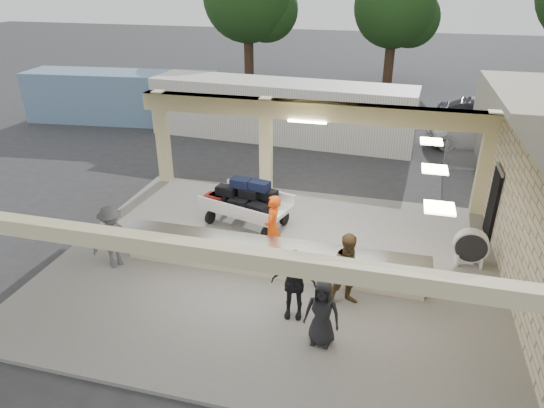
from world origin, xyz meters
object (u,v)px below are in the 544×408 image
(passenger_d, at_px, (322,313))
(container_white, at_px, (280,111))
(passenger_b, at_px, (293,283))
(passenger_c, at_px, (113,237))
(passenger_a, at_px, (349,270))
(container_blue, at_px, (122,97))
(baggage_handler, at_px, (273,227))
(drum_fan, at_px, (471,246))
(baggage_counter, at_px, (269,257))
(luggage_cart, at_px, (245,200))
(car_dark, at_px, (483,115))
(car_white_a, at_px, (479,132))

(passenger_d, bearing_deg, container_white, 111.73)
(passenger_b, xyz_separation_m, passenger_c, (-5.16, 0.89, 0.00))
(passenger_a, height_order, container_blue, container_blue)
(baggage_handler, relative_size, passenger_c, 1.07)
(drum_fan, distance_m, container_blue, 19.87)
(passenger_b, bearing_deg, passenger_c, 165.16)
(baggage_counter, relative_size, luggage_cart, 2.78)
(car_dark, bearing_deg, passenger_b, 167.65)
(container_white, bearing_deg, luggage_cart, -79.33)
(drum_fan, height_order, baggage_handler, baggage_handler)
(baggage_handler, xyz_separation_m, container_white, (-2.42, 10.91, 0.32))
(luggage_cart, relative_size, baggage_handler, 1.55)
(luggage_cart, height_order, passenger_b, passenger_b)
(passenger_d, height_order, car_dark, passenger_d)
(car_dark, xyz_separation_m, container_white, (-9.72, -3.99, 0.62))
(car_white_a, bearing_deg, luggage_cart, 132.47)
(passenger_d, bearing_deg, car_white_a, 76.63)
(passenger_a, relative_size, passenger_c, 1.06)
(baggage_handler, bearing_deg, car_dark, 154.49)
(passenger_d, bearing_deg, passenger_b, 140.96)
(baggage_counter, bearing_deg, drum_fan, 19.39)
(luggage_cart, relative_size, drum_fan, 2.85)
(passenger_d, distance_m, car_dark, 18.80)
(container_white, bearing_deg, passenger_c, -93.51)
(baggage_counter, relative_size, container_white, 0.65)
(baggage_handler, bearing_deg, car_white_a, 151.14)
(car_white_a, distance_m, car_dark, 2.83)
(passenger_a, height_order, passenger_d, passenger_a)
(baggage_counter, distance_m, container_white, 12.00)
(container_blue, bearing_deg, drum_fan, -38.52)
(baggage_counter, relative_size, passenger_a, 4.32)
(container_white, height_order, container_blue, container_white)
(baggage_counter, relative_size, car_dark, 1.81)
(baggage_handler, height_order, container_white, container_white)
(drum_fan, relative_size, baggage_handler, 0.55)
(baggage_counter, bearing_deg, passenger_d, -52.47)
(passenger_b, bearing_deg, passenger_d, -48.78)
(passenger_c, bearing_deg, baggage_handler, -32.63)
(passenger_a, bearing_deg, passenger_c, 153.96)
(container_blue, bearing_deg, passenger_a, -50.19)
(passenger_a, xyz_separation_m, car_white_a, (4.56, 13.70, -0.39))
(passenger_d, xyz_separation_m, car_dark, (5.41, 18.01, -0.14))
(passenger_c, xyz_separation_m, passenger_d, (5.95, -1.64, -0.10))
(luggage_cart, relative_size, container_white, 0.23)
(container_blue, bearing_deg, passenger_b, -54.34)
(car_white_a, bearing_deg, container_blue, 81.95)
(container_white, distance_m, container_blue, 9.01)
(passenger_c, relative_size, container_blue, 0.18)
(passenger_b, distance_m, car_dark, 18.33)
(luggage_cart, xyz_separation_m, car_dark, (8.65, 13.13, -0.16))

